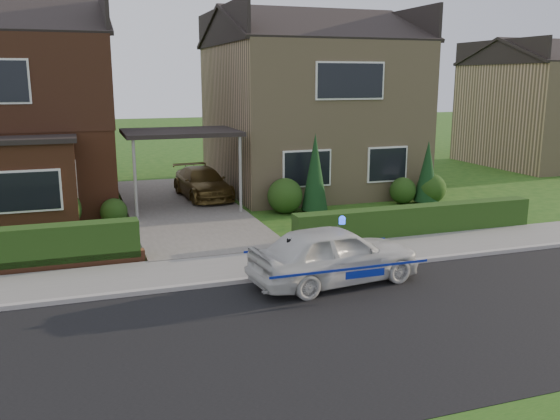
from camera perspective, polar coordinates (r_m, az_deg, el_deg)
name	(u,v)px	position (r m, az deg, el deg)	size (l,w,h in m)	color
ground	(292,338)	(10.70, 1.13, -12.25)	(120.00, 120.00, 0.00)	#1C4813
road	(292,338)	(10.70, 1.13, -12.25)	(60.00, 6.00, 0.02)	black
kerb	(245,281)	(13.38, -3.39, -6.80)	(60.00, 0.16, 0.12)	#9E9993
sidewalk	(233,267)	(14.34, -4.53, -5.51)	(60.00, 2.00, 0.10)	slate
driveway	(183,208)	(20.87, -9.31, 0.16)	(3.80, 12.00, 0.12)	#666059
house_right	(307,99)	(24.87, 2.65, 10.66)	(7.50, 8.06, 7.25)	tan
carport_link	(181,134)	(20.43, -9.55, 7.26)	(3.80, 3.00, 2.77)	black
hedge_right	(415,236)	(17.70, 12.90, -2.45)	(7.50, 0.55, 0.80)	#183310
shrub_left_mid	(58,210)	(18.82, -20.54, 0.02)	(1.32, 1.32, 1.32)	#183310
shrub_left_near	(114,212)	(19.18, -15.70, -0.15)	(0.84, 0.84, 0.84)	#183310
shrub_right_near	(285,196)	(20.02, 0.49, 1.38)	(1.20, 1.20, 1.20)	#183310
shrub_right_mid	(403,191)	(22.07, 11.74, 1.85)	(0.96, 0.96, 0.96)	#183310
shrub_right_far	(431,189)	(22.34, 14.34, 2.00)	(1.08, 1.08, 1.08)	#183310
conifer_a	(315,175)	(20.07, 3.38, 3.41)	(0.90, 0.90, 2.60)	black
conifer_b	(427,174)	(22.14, 13.99, 3.40)	(0.90, 0.90, 2.20)	black
neighbour_right	(545,115)	(34.35, 24.15, 8.35)	(6.50, 7.00, 5.20)	tan
police_car	(335,255)	(13.22, 5.27, -4.32)	(3.57, 4.05, 1.49)	silver
driveway_car	(203,183)	(22.31, -7.47, 2.62)	(1.54, 3.79, 1.10)	brown
potted_plant_a	(59,221)	(18.59, -20.47, -1.00)	(0.41, 0.27, 0.77)	gray
potted_plant_b	(46,250)	(15.70, -21.63, -3.61)	(0.39, 0.32, 0.71)	gray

